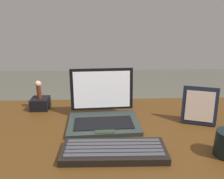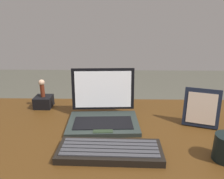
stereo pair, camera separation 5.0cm
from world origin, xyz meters
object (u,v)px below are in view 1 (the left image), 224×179
laptop_front (103,113)px  external_keyboard (114,151)px  figurine (39,88)px  figurine_stand (40,103)px  photo_frame (199,106)px

laptop_front → external_keyboard: laptop_front is taller
laptop_front → figurine: laptop_front is taller
figurine → figurine_stand: bearing=-90.0°
laptop_front → photo_frame: 0.40m
figurine_stand → figurine: 0.08m
photo_frame → figurine: bearing=165.9°
photo_frame → figurine: 0.73m
figurine_stand → figurine: (0.00, 0.00, 0.08)m
external_keyboard → figurine: 0.52m
laptop_front → figurine: size_ratio=3.44×
figurine_stand → photo_frame: bearing=-14.1°
laptop_front → external_keyboard: size_ratio=0.88×
external_keyboard → figurine_stand: (-0.34, 0.38, 0.01)m
figurine → laptop_front: bearing=-26.3°
figurine → photo_frame: bearing=-14.1°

